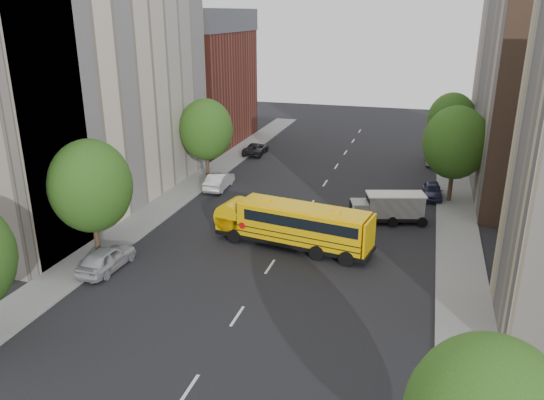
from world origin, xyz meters
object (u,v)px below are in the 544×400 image
at_px(street_tree_5, 452,120).
at_px(school_bus, 292,223).
at_px(parked_car_2, 256,149).
at_px(parked_car_5, 433,156).
at_px(parked_car_1, 219,181).
at_px(parked_car_4, 432,190).
at_px(street_tree_2, 206,130).
at_px(street_tree_4, 455,143).
at_px(parked_car_0, 107,258).
at_px(safari_truck, 389,207).
at_px(street_tree_1, 91,186).

relative_size(street_tree_5, school_bus, 0.67).
distance_m(parked_car_2, parked_car_5, 19.28).
distance_m(parked_car_1, parked_car_4, 18.73).
bearing_deg(street_tree_2, street_tree_5, 28.61).
xyz_separation_m(street_tree_2, street_tree_5, (22.00, 12.00, -0.12)).
distance_m(street_tree_4, parked_car_0, 28.49).
bearing_deg(safari_truck, parked_car_2, 117.86).
height_order(street_tree_2, street_tree_5, street_tree_2).
distance_m(parked_car_0, parked_car_5, 36.78).
distance_m(parked_car_1, parked_car_2, 12.75).
height_order(street_tree_1, parked_car_1, street_tree_1).
xyz_separation_m(school_bus, parked_car_0, (-10.13, -6.60, -0.95)).
bearing_deg(parked_car_0, street_tree_4, -135.41).
bearing_deg(street_tree_1, street_tree_4, 39.29).
height_order(safari_truck, parked_car_4, safari_truck).
distance_m(street_tree_1, parked_car_1, 16.39).
height_order(street_tree_5, parked_car_1, street_tree_5).
xyz_separation_m(street_tree_1, school_bus, (11.53, 5.39, -3.23)).
bearing_deg(parked_car_0, parked_car_1, -90.72).
distance_m(school_bus, safari_truck, 8.72).
height_order(street_tree_2, school_bus, street_tree_2).
distance_m(street_tree_5, parked_car_2, 21.06).
relative_size(street_tree_5, parked_car_1, 1.67).
xyz_separation_m(street_tree_5, parked_car_4, (-1.40, -11.44, -4.04)).
relative_size(street_tree_4, street_tree_5, 1.08).
xyz_separation_m(parked_car_2, parked_car_5, (19.20, 1.74, 0.12)).
height_order(street_tree_2, parked_car_1, street_tree_2).
xyz_separation_m(street_tree_1, safari_truck, (17.47, 11.77, -3.74)).
xyz_separation_m(street_tree_5, parked_car_1, (-19.91, -14.30, -3.96)).
bearing_deg(parked_car_2, safari_truck, 131.99).
bearing_deg(parked_car_5, street_tree_4, -85.47).
height_order(street_tree_1, parked_car_2, street_tree_1).
relative_size(street_tree_2, parked_car_1, 1.71).
bearing_deg(street_tree_4, school_bus, -129.70).
relative_size(street_tree_1, street_tree_2, 1.03).
bearing_deg(street_tree_5, parked_car_2, -175.64).
height_order(school_bus, parked_car_2, school_bus).
xyz_separation_m(safari_truck, parked_car_2, (-16.07, 16.66, -0.58)).
height_order(street_tree_2, parked_car_2, street_tree_2).
distance_m(parked_car_0, parked_car_1, 16.92).
height_order(parked_car_1, parked_car_2, parked_car_1).
distance_m(parked_car_1, parked_car_5, 23.50).
height_order(safari_truck, parked_car_0, safari_truck).
height_order(street_tree_2, parked_car_4, street_tree_2).
bearing_deg(street_tree_1, parked_car_4, 42.02).
bearing_deg(safari_truck, parked_car_5, 64.25).
xyz_separation_m(street_tree_2, safari_truck, (17.47, -6.23, -3.62)).
xyz_separation_m(school_bus, safari_truck, (5.94, 6.37, -0.51)).
relative_size(street_tree_4, school_bus, 0.73).
bearing_deg(school_bus, parked_car_0, -137.48).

